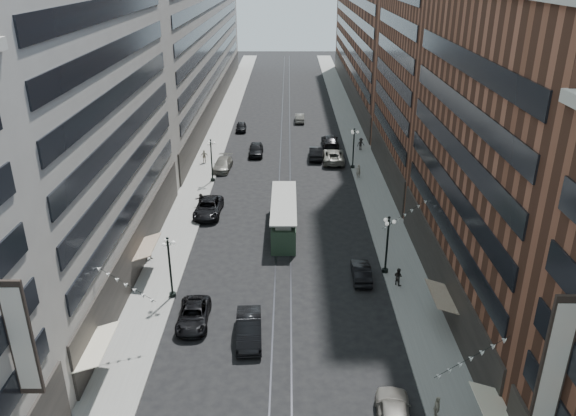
{
  "coord_description": "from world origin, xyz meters",
  "views": [
    {
      "loc": [
        0.5,
        -12.0,
        25.76
      ],
      "look_at": [
        0.45,
        35.29,
        5.0
      ],
      "focal_mm": 35.0,
      "sensor_mm": 36.0,
      "label": 1
    }
  ],
  "objects_px": {
    "car_5": "(249,329)",
    "car_7": "(208,208)",
    "car_10": "(361,272)",
    "lamppost_se_mid": "(354,147)",
    "car_14": "(300,118)",
    "pedestrian_4": "(437,408)",
    "car_2": "(193,315)",
    "pedestrian_6": "(204,156)",
    "car_9": "(241,127)",
    "pedestrian_9": "(361,144)",
    "car_8": "(223,164)",
    "car_13": "(256,149)",
    "car_4": "(394,415)",
    "pedestrian_7": "(398,276)",
    "pedestrian_8": "(358,171)",
    "lamppost_sw_mid": "(212,159)",
    "lamppost_sw_far": "(170,265)",
    "car_12": "(330,141)",
    "pedestrian_5": "(201,200)",
    "car_extra_0": "(316,153)",
    "pedestrian_2": "(150,251)",
    "car_11": "(334,156)",
    "streetcar": "(284,217)",
    "lamppost_se_far": "(387,243)"
  },
  "relations": [
    {
      "from": "pedestrian_7",
      "to": "pedestrian_9",
      "type": "xyz_separation_m",
      "value": [
        1.27,
        38.1,
        0.11
      ]
    },
    {
      "from": "lamppost_sw_mid",
      "to": "lamppost_se_mid",
      "type": "relative_size",
      "value": 1.0
    },
    {
      "from": "lamppost_se_mid",
      "to": "car_14",
      "type": "relative_size",
      "value": 1.22
    },
    {
      "from": "car_4",
      "to": "pedestrian_6",
      "type": "height_order",
      "value": "pedestrian_6"
    },
    {
      "from": "car_2",
      "to": "pedestrian_5",
      "type": "distance_m",
      "value": 22.59
    },
    {
      "from": "car_extra_0",
      "to": "car_12",
      "type": "bearing_deg",
      "value": -111.37
    },
    {
      "from": "car_10",
      "to": "car_14",
      "type": "height_order",
      "value": "car_14"
    },
    {
      "from": "pedestrian_4",
      "to": "car_7",
      "type": "relative_size",
      "value": 0.27
    },
    {
      "from": "car_7",
      "to": "car_4",
      "type": "bearing_deg",
      "value": -62.68
    },
    {
      "from": "car_7",
      "to": "car_extra_0",
      "type": "bearing_deg",
      "value": 58.07
    },
    {
      "from": "streetcar",
      "to": "car_extra_0",
      "type": "distance_m",
      "value": 23.82
    },
    {
      "from": "car_8",
      "to": "car_12",
      "type": "relative_size",
      "value": 0.88
    },
    {
      "from": "lamppost_sw_far",
      "to": "pedestrian_9",
      "type": "height_order",
      "value": "lamppost_sw_far"
    },
    {
      "from": "lamppost_se_mid",
      "to": "car_9",
      "type": "height_order",
      "value": "lamppost_se_mid"
    },
    {
      "from": "car_12",
      "to": "pedestrian_8",
      "type": "xyz_separation_m",
      "value": [
        2.7,
        -13.84,
        0.17
      ]
    },
    {
      "from": "car_10",
      "to": "lamppost_se_far",
      "type": "bearing_deg",
      "value": -155.47
    },
    {
      "from": "car_4",
      "to": "car_5",
      "type": "bearing_deg",
      "value": -36.61
    },
    {
      "from": "car_9",
      "to": "pedestrian_9",
      "type": "relative_size",
      "value": 2.3
    },
    {
      "from": "car_4",
      "to": "car_9",
      "type": "xyz_separation_m",
      "value": [
        -14.21,
        64.9,
        -0.18
      ]
    },
    {
      "from": "car_2",
      "to": "car_12",
      "type": "height_order",
      "value": "car_12"
    },
    {
      "from": "car_9",
      "to": "car_12",
      "type": "distance_m",
      "value": 16.65
    },
    {
      "from": "streetcar",
      "to": "pedestrian_5",
      "type": "relative_size",
      "value": 7.52
    },
    {
      "from": "car_4",
      "to": "car_7",
      "type": "height_order",
      "value": "car_4"
    },
    {
      "from": "car_8",
      "to": "car_12",
      "type": "xyz_separation_m",
      "value": [
        15.2,
        10.41,
        0.11
      ]
    },
    {
      "from": "car_12",
      "to": "pedestrian_8",
      "type": "relative_size",
      "value": 3.35
    },
    {
      "from": "lamppost_sw_mid",
      "to": "car_extra_0",
      "type": "height_order",
      "value": "lamppost_sw_mid"
    },
    {
      "from": "car_13",
      "to": "car_9",
      "type": "bearing_deg",
      "value": 103.15
    },
    {
      "from": "pedestrian_8",
      "to": "pedestrian_9",
      "type": "height_order",
      "value": "pedestrian_8"
    },
    {
      "from": "car_8",
      "to": "lamppost_se_mid",
      "type": "bearing_deg",
      "value": 5.89
    },
    {
      "from": "pedestrian_2",
      "to": "car_14",
      "type": "distance_m",
      "value": 52.24
    },
    {
      "from": "lamppost_se_mid",
      "to": "pedestrian_6",
      "type": "distance_m",
      "value": 20.61
    },
    {
      "from": "car_12",
      "to": "pedestrian_5",
      "type": "relative_size",
      "value": 3.94
    },
    {
      "from": "car_11",
      "to": "pedestrian_4",
      "type": "bearing_deg",
      "value": 95.62
    },
    {
      "from": "car_7",
      "to": "pedestrian_5",
      "type": "distance_m",
      "value": 2.24
    },
    {
      "from": "car_10",
      "to": "lamppost_se_mid",
      "type": "bearing_deg",
      "value": -93.57
    },
    {
      "from": "lamppost_sw_far",
      "to": "car_5",
      "type": "xyz_separation_m",
      "value": [
        6.76,
        -5.58,
        -2.23
      ]
    },
    {
      "from": "car_2",
      "to": "pedestrian_6",
      "type": "distance_m",
      "value": 38.02
    },
    {
      "from": "lamppost_sw_far",
      "to": "pedestrian_6",
      "type": "bearing_deg",
      "value": 93.35
    },
    {
      "from": "car_10",
      "to": "pedestrian_8",
      "type": "relative_size",
      "value": 2.42
    },
    {
      "from": "car_4",
      "to": "pedestrian_4",
      "type": "xyz_separation_m",
      "value": [
        2.7,
        0.5,
        0.09
      ]
    },
    {
      "from": "lamppost_sw_far",
      "to": "car_8",
      "type": "relative_size",
      "value": 1.03
    },
    {
      "from": "car_13",
      "to": "pedestrian_8",
      "type": "relative_size",
      "value": 2.77
    },
    {
      "from": "car_10",
      "to": "car_14",
      "type": "distance_m",
      "value": 53.6
    },
    {
      "from": "lamppost_sw_mid",
      "to": "car_13",
      "type": "xyz_separation_m",
      "value": [
        4.95,
        10.86,
        -2.23
      ]
    },
    {
      "from": "car_8",
      "to": "car_13",
      "type": "distance_m",
      "value": 7.55
    },
    {
      "from": "car_14",
      "to": "pedestrian_6",
      "type": "xyz_separation_m",
      "value": [
        -13.62,
        -22.26,
        0.3
      ]
    },
    {
      "from": "car_5",
      "to": "car_7",
      "type": "relative_size",
      "value": 0.87
    },
    {
      "from": "car_10",
      "to": "car_11",
      "type": "bearing_deg",
      "value": -88.85
    },
    {
      "from": "car_10",
      "to": "car_14",
      "type": "bearing_deg",
      "value": -84.25
    },
    {
      "from": "lamppost_sw_far",
      "to": "car_12",
      "type": "bearing_deg",
      "value": 69.13
    }
  ]
}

